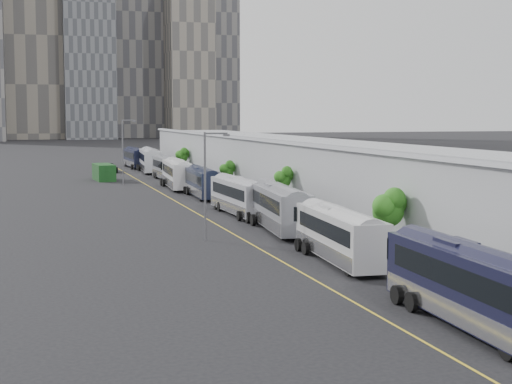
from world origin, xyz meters
name	(u,v)px	position (x,y,z in m)	size (l,w,h in m)	color
sidewalk	(325,219)	(9.00, 55.00, 0.06)	(10.00, 170.00, 0.12)	gray
lane_line	(215,224)	(-1.50, 55.00, 0.01)	(0.12, 160.00, 0.02)	gold
depot	(364,181)	(12.99, 55.00, 3.51)	(12.45, 160.40, 7.20)	gray
skyline	(58,14)	(-2.90, 324.16, 50.85)	(145.00, 64.00, 120.00)	slate
bus_1	(473,293)	(1.74, 18.17, 1.62)	(3.11, 13.17, 3.83)	black
bus_2	(340,239)	(2.09, 34.79, 1.51)	(3.29, 12.41, 3.59)	#BCBDBF
bus_3	(279,211)	(2.70, 49.33, 1.63)	(3.94, 13.42, 3.87)	slate
bus_4	(239,199)	(2.28, 60.55, 1.52)	(2.85, 12.43, 3.61)	#A8A9B2
bus_5	(203,185)	(2.38, 77.37, 1.48)	(2.89, 12.12, 3.52)	black
bus_6	(177,176)	(1.62, 89.20, 1.61)	(3.49, 13.19, 3.81)	white
bus_7	(168,170)	(2.74, 102.87, 1.52)	(2.77, 12.38, 3.61)	gray
bus_8	(150,162)	(2.68, 119.59, 1.72)	(3.84, 14.12, 4.08)	silver
bus_9	(135,159)	(1.86, 131.80, 1.54)	(2.94, 12.55, 3.64)	black
tree_1	(388,207)	(5.72, 35.06, 3.54)	(2.15, 2.15, 4.64)	black
tree_2	(283,179)	(6.05, 58.39, 3.60)	(1.49, 1.49, 4.41)	black
tree_3	(227,170)	(6.02, 79.93, 2.98)	(1.56, 1.56, 3.80)	black
tree_4	(182,156)	(5.91, 107.73, 3.39)	(1.78, 1.78, 4.31)	black
street_lamp_near	(208,178)	(-4.24, 45.99, 4.88)	(2.04, 0.22, 8.40)	#59595E
street_lamp_far	(124,147)	(-4.43, 96.77, 5.22)	(2.04, 0.22, 9.05)	#59595E
shipping_container	(104,172)	(-6.45, 105.05, 1.21)	(2.51, 6.75, 2.42)	#123B15
suv	(110,168)	(-3.94, 121.35, 0.76)	(2.51, 5.45, 1.52)	black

